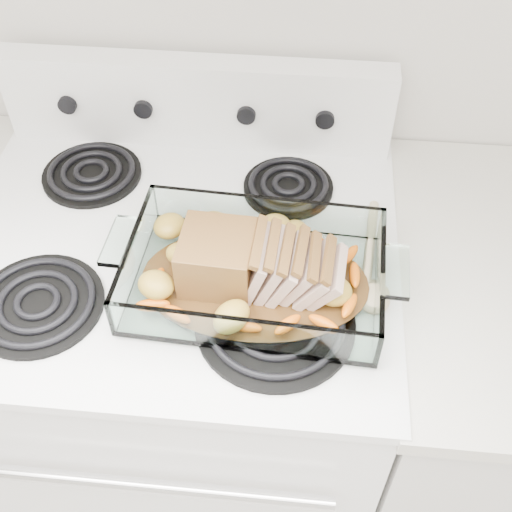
# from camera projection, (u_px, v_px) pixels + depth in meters

# --- Properties ---
(electric_range) EXTENTS (0.78, 0.70, 1.12)m
(electric_range) POSITION_uv_depth(u_px,v_px,m) (193.00, 379.00, 1.46)
(electric_range) COLOR white
(electric_range) RESTS_ON ground
(counter_right) EXTENTS (0.58, 0.68, 0.93)m
(counter_right) POSITION_uv_depth(u_px,v_px,m) (489.00, 408.00, 1.42)
(counter_right) COLOR silver
(counter_right) RESTS_ON ground
(baking_dish) EXTENTS (0.40, 0.26, 0.08)m
(baking_dish) POSITION_uv_depth(u_px,v_px,m) (255.00, 277.00, 1.03)
(baking_dish) COLOR silver
(baking_dish) RESTS_ON electric_range
(pork_roast) EXTENTS (0.26, 0.11, 0.09)m
(pork_roast) POSITION_uv_depth(u_px,v_px,m) (245.00, 263.00, 1.01)
(pork_roast) COLOR brown
(pork_roast) RESTS_ON baking_dish
(roast_vegetables) EXTENTS (0.34, 0.18, 0.04)m
(roast_vegetables) POSITION_uv_depth(u_px,v_px,m) (255.00, 258.00, 1.05)
(roast_vegetables) COLOR orange
(roast_vegetables) RESTS_ON baking_dish
(wooden_spoon) EXTENTS (0.06, 0.26, 0.02)m
(wooden_spoon) POSITION_uv_depth(u_px,v_px,m) (372.00, 273.00, 1.06)
(wooden_spoon) COLOR #C9B992
(wooden_spoon) RESTS_ON electric_range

